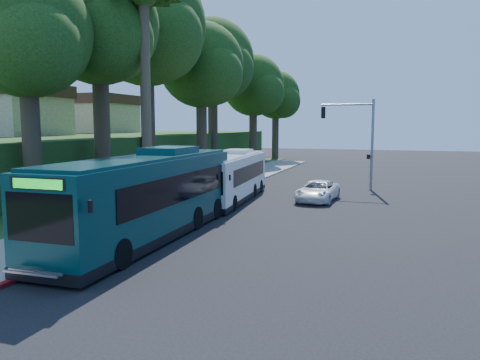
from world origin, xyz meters
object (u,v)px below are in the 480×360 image
(white_bus, at_px, (232,176))
(teal_bus, at_px, (149,195))
(pickup, at_px, (318,191))
(bus_shelter, at_px, (150,180))

(white_bus, bearing_deg, teal_bus, -94.35)
(teal_bus, distance_m, pickup, 13.87)
(bus_shelter, distance_m, white_bus, 5.93)
(bus_shelter, bearing_deg, teal_bus, -61.24)
(bus_shelter, xyz_separation_m, pickup, (8.97, 6.37, -1.13))
(white_bus, xyz_separation_m, teal_bus, (0.01, -11.12, 0.33))
(white_bus, bearing_deg, pickup, 11.25)
(bus_shelter, relative_size, white_bus, 0.28)
(teal_bus, bearing_deg, pickup, 65.83)
(white_bus, height_order, teal_bus, teal_bus)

